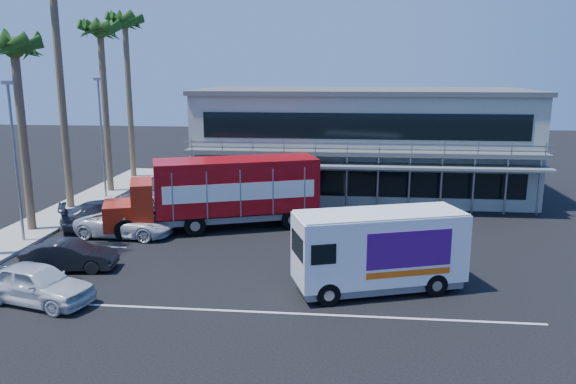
# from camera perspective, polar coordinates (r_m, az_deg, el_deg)

# --- Properties ---
(ground) EXTENTS (120.00, 120.00, 0.00)m
(ground) POSITION_cam_1_polar(r_m,az_deg,el_deg) (26.26, 1.38, -6.80)
(ground) COLOR black
(ground) RESTS_ON ground
(building) EXTENTS (22.40, 12.00, 7.30)m
(building) POSITION_cam_1_polar(r_m,az_deg,el_deg) (40.00, 7.39, 5.13)
(building) COLOR #979E91
(building) RESTS_ON ground
(curb_strip) EXTENTS (3.00, 32.00, 0.16)m
(curb_strip) POSITION_cam_1_polar(r_m,az_deg,el_deg) (36.09, -22.30, -2.27)
(curb_strip) COLOR #A5A399
(curb_strip) RESTS_ON ground
(palm_c) EXTENTS (2.80, 2.80, 10.75)m
(palm_c) POSITION_cam_1_polar(r_m,az_deg,el_deg) (32.43, -25.99, 12.20)
(palm_c) COLOR brown
(palm_c) RESTS_ON ground
(palm_e) EXTENTS (2.80, 2.80, 12.25)m
(palm_e) POSITION_cam_1_polar(r_m,az_deg,el_deg) (41.27, -18.50, 14.46)
(palm_e) COLOR brown
(palm_e) RESTS_ON ground
(palm_f) EXTENTS (2.80, 2.80, 13.25)m
(palm_f) POSITION_cam_1_polar(r_m,az_deg,el_deg) (46.54, -16.20, 15.40)
(palm_f) COLOR brown
(palm_f) RESTS_ON ground
(light_pole_near) EXTENTS (0.50, 0.25, 8.09)m
(light_pole_near) POSITION_cam_1_polar(r_m,az_deg,el_deg) (30.63, -25.99, 3.39)
(light_pole_near) COLOR gray
(light_pole_near) RESTS_ON ground
(light_pole_far) EXTENTS (0.50, 0.25, 8.09)m
(light_pole_far) POSITION_cam_1_polar(r_m,az_deg,el_deg) (39.41, -18.41, 5.73)
(light_pole_far) COLOR gray
(light_pole_far) RESTS_ON ground
(red_truck) EXTENTS (11.64, 6.34, 3.85)m
(red_truck) POSITION_cam_1_polar(r_m,az_deg,el_deg) (30.90, -6.70, 0.13)
(red_truck) COLOR #AF200E
(red_truck) RESTS_ON ground
(white_van) EXTENTS (6.97, 4.23, 3.22)m
(white_van) POSITION_cam_1_polar(r_m,az_deg,el_deg) (22.37, 9.22, -5.79)
(white_van) COLOR white
(white_van) RESTS_ON ground
(parked_car_a) EXTENTS (4.79, 2.86, 1.53)m
(parked_car_a) POSITION_cam_1_polar(r_m,az_deg,el_deg) (23.29, -24.17, -8.48)
(parked_car_a) COLOR silver
(parked_car_a) RESTS_ON ground
(parked_car_b) EXTENTS (4.12, 1.90, 1.31)m
(parked_car_b) POSITION_cam_1_polar(r_m,az_deg,el_deg) (26.43, -21.31, -6.05)
(parked_car_b) COLOR black
(parked_car_b) RESTS_ON ground
(parked_car_c) EXTENTS (5.24, 2.68, 1.42)m
(parked_car_c) POSITION_cam_1_polar(r_m,az_deg,el_deg) (30.78, -16.14, -3.03)
(parked_car_c) COLOR silver
(parked_car_c) RESTS_ON ground
(parked_car_d) EXTENTS (5.82, 4.25, 1.57)m
(parked_car_d) POSITION_cam_1_polar(r_m,az_deg,el_deg) (32.37, -17.45, -2.23)
(parked_car_d) COLOR #2A2E38
(parked_car_d) RESTS_ON ground
(parked_car_e) EXTENTS (4.67, 2.96, 1.48)m
(parked_car_e) POSITION_cam_1_polar(r_m,az_deg,el_deg) (34.81, -13.45, -1.07)
(parked_car_e) COLOR slate
(parked_car_e) RESTS_ON ground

